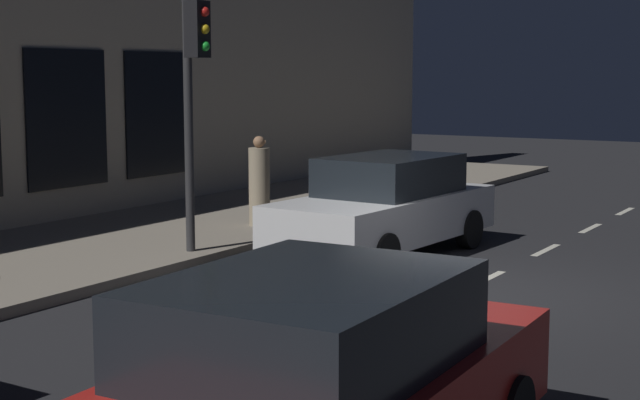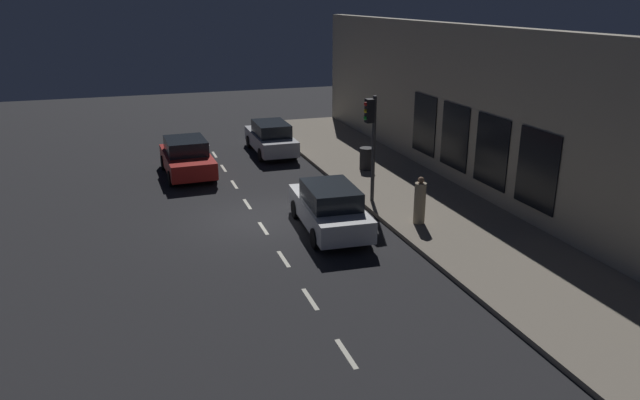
{
  "view_description": "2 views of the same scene",
  "coord_description": "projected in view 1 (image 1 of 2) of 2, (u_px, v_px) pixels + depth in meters",
  "views": [
    {
      "loc": [
        -4.83,
        11.4,
        2.87
      ],
      "look_at": [
        1.98,
        0.27,
        1.13
      ],
      "focal_mm": 53.32,
      "sensor_mm": 36.0,
      "label": 1
    },
    {
      "loc": [
        -4.07,
        -19.17,
        7.33
      ],
      "look_at": [
        1.49,
        -2.55,
        1.35
      ],
      "focal_mm": 33.37,
      "sensor_mm": 36.0,
      "label": 2
    }
  ],
  "objects": [
    {
      "name": "parked_car_0",
      "position": [
        386.0,
        206.0,
        15.03
      ],
      "size": [
        2.05,
        4.54,
        1.58
      ],
      "rotation": [
        0.0,
        0.0,
        -0.06
      ],
      "color": "silver",
      "rests_on": "ground"
    },
    {
      "name": "parked_car_1",
      "position": [
        318.0,
        389.0,
        6.3
      ],
      "size": [
        2.07,
        4.3,
        1.58
      ],
      "rotation": [
        0.0,
        0.0,
        3.17
      ],
      "color": "red",
      "rests_on": "ground"
    },
    {
      "name": "sidewalk",
      "position": [
        109.0,
        244.0,
        15.74
      ],
      "size": [
        4.5,
        32.0,
        0.15
      ],
      "color": "gray",
      "rests_on": "ground"
    },
    {
      "name": "ground_plane",
      "position": [
        459.0,
        293.0,
        12.52
      ],
      "size": [
        60.0,
        60.0,
        0.0
      ],
      "primitive_type": "plane",
      "color": "#232326"
    },
    {
      "name": "lane_centre_line",
      "position": [
        487.0,
        279.0,
        13.36
      ],
      "size": [
        0.12,
        27.2,
        0.01
      ],
      "color": "beige",
      "rests_on": "ground"
    },
    {
      "name": "pedestrian_0",
      "position": [
        259.0,
        185.0,
        17.13
      ],
      "size": [
        0.53,
        0.53,
        1.61
      ],
      "rotation": [
        0.0,
        0.0,
        2.15
      ],
      "color": "gray",
      "rests_on": "sidewalk"
    },
    {
      "name": "traffic_light",
      "position": [
        194.0,
        76.0,
        14.28
      ],
      "size": [
        0.48,
        0.32,
        3.9
      ],
      "color": "#2D2D30",
      "rests_on": "sidewalk"
    }
  ]
}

